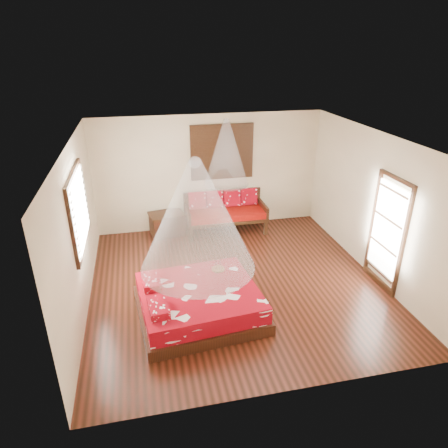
% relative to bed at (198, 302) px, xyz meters
% --- Properties ---
extents(room, '(5.54, 5.54, 2.84)m').
position_rel_bed_xyz_m(room, '(0.86, 0.84, 1.15)').
color(room, black).
rests_on(room, ground).
extents(bed, '(2.19, 2.02, 0.63)m').
position_rel_bed_xyz_m(bed, '(0.00, 0.00, 0.00)').
color(bed, black).
rests_on(bed, floor).
extents(daybed, '(1.95, 0.87, 0.98)m').
position_rel_bed_xyz_m(daybed, '(1.18, 3.23, 0.27)').
color(daybed, black).
rests_on(daybed, floor).
extents(storage_chest, '(0.90, 0.72, 0.55)m').
position_rel_bed_xyz_m(storage_chest, '(-0.25, 3.29, 0.03)').
color(storage_chest, black).
rests_on(storage_chest, floor).
extents(shutter_panel, '(1.52, 0.06, 1.32)m').
position_rel_bed_xyz_m(shutter_panel, '(1.18, 3.55, 1.65)').
color(shutter_panel, black).
rests_on(shutter_panel, wall_back).
extents(window_left, '(0.10, 1.74, 1.34)m').
position_rel_bed_xyz_m(window_left, '(-1.84, 1.04, 1.45)').
color(window_left, black).
rests_on(window_left, wall_left).
extents(glazed_door, '(0.08, 1.02, 2.16)m').
position_rel_bed_xyz_m(glazed_door, '(3.58, 0.24, 0.82)').
color(glazed_door, black).
rests_on(glazed_door, floor).
extents(wine_tray, '(0.24, 0.24, 0.20)m').
position_rel_bed_xyz_m(wine_tray, '(0.46, 0.56, 0.30)').
color(wine_tray, brown).
rests_on(wine_tray, bed).
extents(mosquito_net_main, '(1.85, 1.85, 1.80)m').
position_rel_bed_xyz_m(mosquito_net_main, '(0.02, 0.00, 1.60)').
color(mosquito_net_main, white).
rests_on(mosquito_net_main, ceiling).
extents(mosquito_net_daybed, '(1.03, 1.03, 1.50)m').
position_rel_bed_xyz_m(mosquito_net_daybed, '(1.18, 3.09, 1.75)').
color(mosquito_net_daybed, white).
rests_on(mosquito_net_daybed, ceiling).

